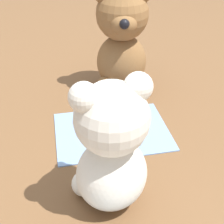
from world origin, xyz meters
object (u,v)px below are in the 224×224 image
at_px(teddy_bear_cream, 111,148).
at_px(cupcake_near_tan_bear, 135,108).
at_px(saucer_plate, 134,118).
at_px(cupcake_near_cream_bear, 128,133).
at_px(teddy_bear_tan, 122,39).

xyz_separation_m(teddy_bear_cream, cupcake_near_tan_bear, (-0.10, -0.23, -0.09)).
height_order(teddy_bear_cream, saucer_plate, teddy_bear_cream).
distance_m(teddy_bear_cream, cupcake_near_cream_bear, 0.18).
height_order(teddy_bear_tan, cupcake_near_cream_bear, teddy_bear_tan).
xyz_separation_m(teddy_bear_cream, saucer_plate, (-0.10, -0.23, -0.12)).
xyz_separation_m(cupcake_near_cream_bear, saucer_plate, (-0.04, -0.08, -0.02)).
distance_m(teddy_bear_cream, teddy_bear_tan, 0.42).
relative_size(teddy_bear_cream, cupcake_near_tan_bear, 3.43).
relative_size(cupcake_near_cream_bear, saucer_plate, 0.81).
relative_size(cupcake_near_cream_bear, cupcake_near_tan_bear, 0.92).
height_order(teddy_bear_tan, cupcake_near_tan_bear, teddy_bear_tan).
bearing_deg(cupcake_near_tan_bear, saucer_plate, 0.00).
xyz_separation_m(teddy_bear_tan, saucer_plate, (0.01, 0.17, -0.14)).
bearing_deg(saucer_plate, cupcake_near_cream_bear, 66.43).
relative_size(teddy_bear_cream, cupcake_near_cream_bear, 3.74).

